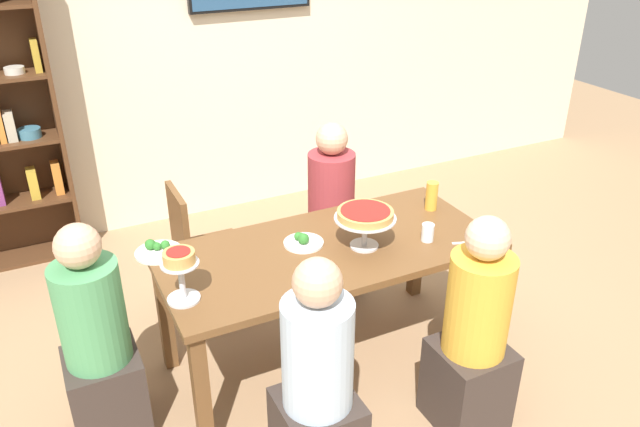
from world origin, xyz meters
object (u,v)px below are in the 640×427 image
(deep_dish_pizza_stand, at_px, (365,217))
(cutlery_knife_near, at_px, (469,242))
(diner_head_west, at_px, (99,351))
(salad_plate_near_diner, at_px, (303,241))
(dining_table, at_px, (328,262))
(chair_far_left, at_px, (200,246))
(diner_near_left, at_px, (318,393))
(diner_near_right, at_px, (473,341))
(water_glass_clear_near, at_px, (428,232))
(diner_far_right, at_px, (331,220))
(beer_glass_amber_tall, at_px, (432,196))
(cutlery_fork_near, at_px, (348,216))
(personal_pizza_stand, at_px, (180,266))
(salad_plate_far_diner, at_px, (158,250))

(deep_dish_pizza_stand, xyz_separation_m, cutlery_knife_near, (0.51, -0.21, -0.17))
(diner_head_west, relative_size, deep_dish_pizza_stand, 3.59)
(salad_plate_near_diner, bearing_deg, diner_head_west, -175.31)
(dining_table, distance_m, cutlery_knife_near, 0.75)
(chair_far_left, xyz_separation_m, cutlery_knife_near, (1.18, -1.03, 0.26))
(diner_near_left, height_order, diner_near_right, same)
(dining_table, bearing_deg, salad_plate_near_diner, 141.85)
(chair_far_left, bearing_deg, diner_near_right, 31.84)
(water_glass_clear_near, bearing_deg, diner_near_right, -99.60)
(dining_table, distance_m, diner_far_right, 0.80)
(chair_far_left, relative_size, cutlery_knife_near, 4.83)
(deep_dish_pizza_stand, xyz_separation_m, beer_glass_amber_tall, (0.57, 0.21, -0.09))
(beer_glass_amber_tall, bearing_deg, diner_head_west, -176.00)
(dining_table, height_order, beer_glass_amber_tall, beer_glass_amber_tall)
(salad_plate_near_diner, distance_m, cutlery_fork_near, 0.41)
(cutlery_fork_near, bearing_deg, beer_glass_amber_tall, 154.41)
(diner_near_right, bearing_deg, dining_table, 29.83)
(diner_near_right, relative_size, water_glass_clear_near, 12.00)
(deep_dish_pizza_stand, bearing_deg, beer_glass_amber_tall, 20.14)
(diner_near_left, relative_size, salad_plate_near_diner, 5.45)
(cutlery_knife_near, bearing_deg, salad_plate_near_diner, 172.91)
(dining_table, bearing_deg, diner_near_left, -120.03)
(deep_dish_pizza_stand, bearing_deg, diner_near_right, -69.38)
(diner_near_left, xyz_separation_m, cutlery_knife_near, (1.09, 0.41, 0.25))
(dining_table, relative_size, cutlery_knife_near, 9.76)
(personal_pizza_stand, relative_size, beer_glass_amber_tall, 1.50)
(dining_table, bearing_deg, cutlery_fork_near, 45.48)
(diner_near_right, height_order, personal_pizza_stand, diner_near_right)
(dining_table, xyz_separation_m, beer_glass_amber_tall, (0.74, 0.13, 0.18))
(diner_far_right, bearing_deg, deep_dish_pizza_stand, -14.68)
(salad_plate_near_diner, relative_size, cutlery_knife_near, 1.17)
(dining_table, distance_m, deep_dish_pizza_stand, 0.32)
(diner_near_right, xyz_separation_m, deep_dish_pizza_stand, (-0.24, 0.64, 0.42))
(salad_plate_far_diner, distance_m, cutlery_knife_near, 1.62)
(diner_far_right, relative_size, chair_far_left, 1.32)
(diner_near_left, xyz_separation_m, cutlery_fork_near, (0.67, 0.97, 0.25))
(personal_pizza_stand, bearing_deg, dining_table, 9.63)
(dining_table, height_order, diner_far_right, diner_far_right)
(water_glass_clear_near, bearing_deg, chair_far_left, 137.55)
(diner_far_right, distance_m, beer_glass_amber_tall, 0.75)
(salad_plate_far_diner, distance_m, water_glass_clear_near, 1.41)
(diner_far_right, distance_m, diner_near_right, 1.41)
(cutlery_knife_near, bearing_deg, diner_near_left, -141.13)
(chair_far_left, relative_size, salad_plate_near_diner, 4.12)
(diner_head_west, height_order, diner_near_left, same)
(diner_far_right, relative_size, beer_glass_amber_tall, 6.77)
(dining_table, height_order, salad_plate_far_diner, salad_plate_far_diner)
(diner_near_left, xyz_separation_m, water_glass_clear_near, (0.91, 0.53, 0.30))
(diner_head_west, relative_size, water_glass_clear_near, 12.00)
(chair_far_left, relative_size, personal_pizza_stand, 3.42)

